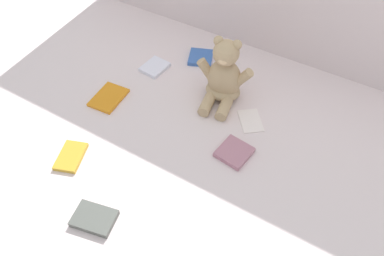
% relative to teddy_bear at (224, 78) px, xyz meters
% --- Properties ---
extents(ground_plane, '(3.20, 3.20, 0.00)m').
position_rel_teddy_bear_xyz_m(ground_plane, '(0.04, -0.16, -0.09)').
color(ground_plane, silver).
extents(teddy_bear, '(0.20, 0.19, 0.24)m').
position_rel_teddy_bear_xyz_m(teddy_bear, '(0.00, 0.00, 0.00)').
color(teddy_bear, tan).
rests_on(teddy_bear, ground_plane).
extents(book_case_0, '(0.10, 0.13, 0.01)m').
position_rel_teddy_bear_xyz_m(book_case_0, '(-0.27, -0.47, -0.08)').
color(book_case_0, gold).
rests_on(book_case_0, ground_plane).
extents(book_case_1, '(0.10, 0.11, 0.02)m').
position_rel_teddy_bear_xyz_m(book_case_1, '(0.15, -0.21, -0.08)').
color(book_case_1, '#AB6E80').
rests_on(book_case_1, ground_plane).
extents(book_case_2, '(0.10, 0.14, 0.01)m').
position_rel_teddy_bear_xyz_m(book_case_2, '(-0.34, -0.21, -0.08)').
color(book_case_2, orange).
rests_on(book_case_2, ground_plane).
extents(book_case_3, '(0.12, 0.12, 0.01)m').
position_rel_teddy_bear_xyz_m(book_case_3, '(0.14, -0.06, -0.08)').
color(book_case_3, white).
rests_on(book_case_3, ground_plane).
extents(book_case_4, '(0.12, 0.12, 0.01)m').
position_rel_teddy_bear_xyz_m(book_case_4, '(-0.17, 0.14, -0.08)').
color(book_case_4, '#3661AF').
rests_on(book_case_4, ground_plane).
extents(book_case_5, '(0.09, 0.10, 0.01)m').
position_rel_teddy_bear_xyz_m(book_case_5, '(-0.29, 0.00, -0.08)').
color(book_case_5, white).
rests_on(book_case_5, ground_plane).
extents(book_case_6, '(0.13, 0.10, 0.02)m').
position_rel_teddy_bear_xyz_m(book_case_6, '(-0.07, -0.60, -0.08)').
color(book_case_6, '#535550').
rests_on(book_case_6, ground_plane).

